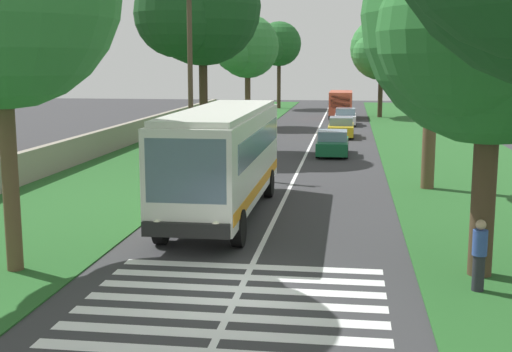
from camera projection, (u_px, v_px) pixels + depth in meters
name	position (u px, v px, depth m)	size (l,w,h in m)	color
ground	(240.00, 290.00, 15.95)	(160.00, 160.00, 0.00)	#333335
grass_verge_left	(118.00, 176.00, 31.71)	(120.00, 8.00, 0.04)	#235623
grass_verge_right	(481.00, 185.00, 29.49)	(120.00, 8.00, 0.04)	#235623
centre_line	(293.00, 181.00, 30.60)	(110.00, 0.16, 0.01)	silver
coach_bus	(224.00, 155.00, 23.36)	(11.16, 2.62, 3.73)	silver
zebra_crossing	(234.00, 302.00, 15.15)	(5.85, 6.80, 0.01)	silver
trailing_car_0	(333.00, 144.00, 38.92)	(4.30, 1.78, 1.43)	#145933
trailing_car_1	(341.00, 128.00, 48.26)	(4.30, 1.78, 1.43)	gold
trailing_car_2	(345.00, 117.00, 57.42)	(4.30, 1.78, 1.43)	silver
trailing_minibus_0	(341.00, 102.00, 64.28)	(6.00, 2.14, 2.53)	#CC4C33
roadside_tree_left_1	(246.00, 48.00, 54.85)	(6.18, 5.10, 9.02)	#4C3826
roadside_tree_left_2	(277.00, 45.00, 76.50)	(6.13, 5.07, 9.74)	#3D2D1E
roadside_tree_left_3	(198.00, 10.00, 38.50)	(8.24, 6.78, 11.73)	#3D2D1E
roadside_tree_right_0	(380.00, 51.00, 64.40)	(7.21, 5.92, 9.43)	#3D2D1E
roadside_tree_right_3	(486.00, 23.00, 16.22)	(7.48, 6.20, 9.47)	#4C3826
utility_pole	(190.00, 77.00, 32.01)	(0.24, 1.40, 8.81)	#473828
roadside_wall	(88.00, 147.00, 36.93)	(70.00, 0.40, 1.40)	gray
pedestrian	(479.00, 254.00, 15.69)	(0.34, 0.34, 1.69)	#26262D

